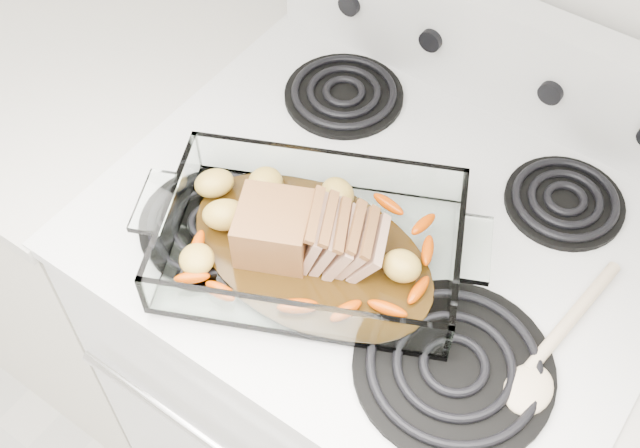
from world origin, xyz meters
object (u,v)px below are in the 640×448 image
Objects in this scene: electric_range at (375,365)px; counter_left at (116,209)px; baking_dish at (311,247)px; pork_roast at (299,229)px.

electric_range is 1.20× the size of counter_left.
pork_roast is at bearing 155.20° from baking_dish.
baking_dish is at bearing -11.52° from counter_left.
counter_left is at bearing 143.68° from baking_dish.
counter_left is 0.80m from baking_dish.
electric_range is 0.67m from counter_left.
baking_dish is 0.03m from pork_roast.
baking_dish is at bearing -1.52° from pork_roast.
electric_range is 0.53m from pork_roast.
pork_roast is at bearing -11.88° from counter_left.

